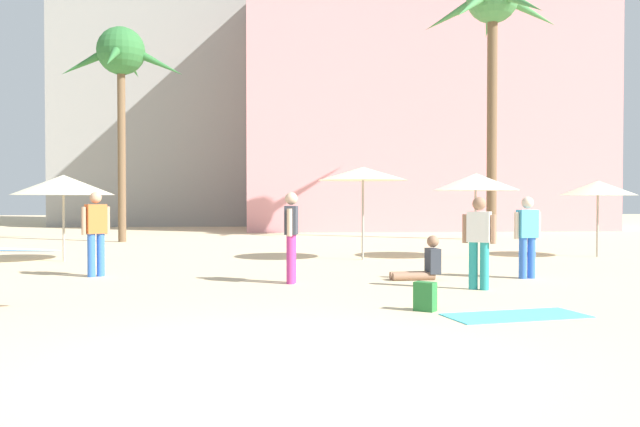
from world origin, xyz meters
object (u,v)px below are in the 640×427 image
at_px(cafe_umbrella_4, 598,188).
at_px(person_mid_right, 424,265).
at_px(cafe_umbrella_0, 63,185).
at_px(cafe_umbrella_1, 476,182).
at_px(beach_towel, 516,316).
at_px(palm_tree_left, 121,61).
at_px(palm_tree_far_left, 493,14).
at_px(person_near_right, 291,233).
at_px(backpack, 425,297).
at_px(cafe_umbrella_2, 363,174).
at_px(person_near_left, 479,239).
at_px(person_mid_center, 96,230).
at_px(person_mid_left, 527,234).

xyz_separation_m(cafe_umbrella_4, person_mid_right, (-6.01, -4.76, -1.61)).
distance_m(cafe_umbrella_0, cafe_umbrella_1, 10.87).
bearing_deg(beach_towel, person_mid_right, 93.98).
bearing_deg(palm_tree_left, palm_tree_far_left, 0.52).
distance_m(cafe_umbrella_0, beach_towel, 12.47).
height_order(palm_tree_left, cafe_umbrella_0, palm_tree_left).
bearing_deg(person_near_right, person_mid_right, -161.92).
distance_m(palm_tree_left, person_near_right, 15.21).
height_order(palm_tree_left, person_mid_right, palm_tree_left).
bearing_deg(person_mid_right, backpack, 72.27).
xyz_separation_m(cafe_umbrella_0, cafe_umbrella_1, (10.87, 0.12, 0.10)).
bearing_deg(beach_towel, palm_tree_far_left, 72.29).
relative_size(cafe_umbrella_0, cafe_umbrella_2, 1.04).
xyz_separation_m(cafe_umbrella_1, beach_towel, (-2.23, -8.89, -2.07)).
bearing_deg(palm_tree_left, person_near_left, -56.72).
relative_size(cafe_umbrella_0, person_mid_center, 1.45).
relative_size(person_mid_left, person_near_right, 0.95).
xyz_separation_m(palm_tree_left, person_mid_center, (1.86, -11.37, -5.78)).
bearing_deg(cafe_umbrella_4, person_near_left, -130.52).
bearing_deg(cafe_umbrella_0, person_mid_center, -64.41).
bearing_deg(palm_tree_far_left, cafe_umbrella_4, -87.29).
bearing_deg(palm_tree_far_left, person_mid_right, -114.24).
relative_size(backpack, person_mid_center, 0.24).
height_order(cafe_umbrella_0, beach_towel, cafe_umbrella_0).
relative_size(person_near_left, person_mid_center, 0.94).
xyz_separation_m(cafe_umbrella_4, backpack, (-6.86, -8.45, -1.71)).
bearing_deg(person_mid_right, person_near_right, 3.38).
bearing_deg(person_mid_left, person_mid_center, -108.48).
relative_size(cafe_umbrella_4, person_mid_left, 1.28).
height_order(cafe_umbrella_2, person_mid_right, cafe_umbrella_2).
bearing_deg(person_mid_right, cafe_umbrella_1, -123.13).
relative_size(cafe_umbrella_1, person_near_right, 1.35).
bearing_deg(cafe_umbrella_0, person_near_left, -34.13).
distance_m(person_mid_left, person_mid_center, 8.85).
height_order(palm_tree_left, person_near_right, palm_tree_left).
bearing_deg(cafe_umbrella_4, person_near_right, -149.35).
bearing_deg(person_mid_left, person_near_right, -97.14).
distance_m(palm_tree_left, cafe_umbrella_0, 9.20).
height_order(palm_tree_left, cafe_umbrella_1, palm_tree_left).
bearing_deg(person_near_left, person_mid_right, -126.77).
height_order(cafe_umbrella_0, backpack, cafe_umbrella_0).
distance_m(palm_tree_far_left, person_near_left, 16.90).
height_order(beach_towel, person_mid_center, person_mid_center).
bearing_deg(person_near_left, palm_tree_far_left, -168.57).
bearing_deg(person_near_right, backpack, 128.72).
bearing_deg(beach_towel, cafe_umbrella_2, 95.96).
distance_m(palm_tree_far_left, person_mid_left, 15.21).
bearing_deg(cafe_umbrella_1, person_mid_center, -158.40).
relative_size(person_near_left, person_near_right, 0.95).
xyz_separation_m(cafe_umbrella_1, backpack, (-3.37, -8.36, -1.87)).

